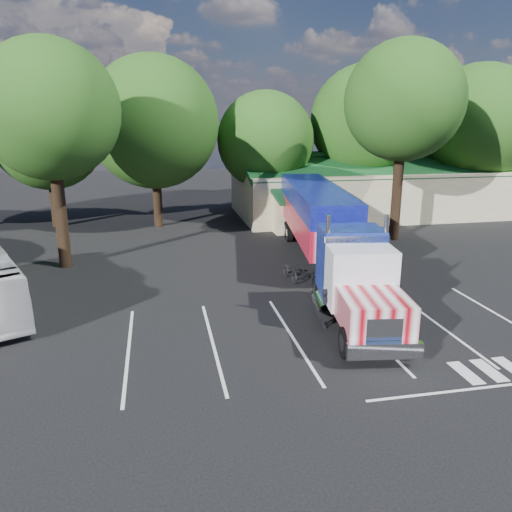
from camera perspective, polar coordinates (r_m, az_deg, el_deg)
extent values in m
plane|color=black|center=(25.73, 0.63, -3.66)|extent=(120.00, 120.00, 0.00)
cube|color=beige|center=(46.33, 13.18, 7.22)|extent=(24.00, 11.00, 4.00)
cube|color=#154921|center=(43.88, 14.68, 9.96)|extent=(24.20, 6.25, 2.10)
cube|color=#154921|center=(48.23, 12.19, 10.60)|extent=(24.20, 6.25, 2.10)
cube|color=beige|center=(38.36, 5.64, 4.94)|extent=(5.00, 2.50, 2.80)
cube|color=#154921|center=(36.88, 6.28, 6.85)|extent=(5.40, 3.19, 0.80)
cylinder|color=black|center=(42.80, -22.01, 5.81)|extent=(0.70, 0.70, 4.00)
sphere|color=#1F4C15|center=(42.32, -22.74, 12.68)|extent=(8.40, 8.40, 8.40)
cylinder|color=black|center=(40.44, -11.19, 6.35)|extent=(0.70, 0.70, 4.30)
sphere|color=#1F4C15|center=(39.94, -11.65, 14.73)|extent=(10.00, 10.00, 10.00)
cylinder|color=black|center=(42.75, 1.04, 6.67)|extent=(0.70, 0.70, 3.60)
sphere|color=#1F4C15|center=(42.26, 1.08, 13.11)|extent=(8.00, 8.00, 8.00)
cylinder|color=black|center=(45.90, 12.05, 7.53)|extent=(0.70, 0.70, 4.50)
sphere|color=#1F4C15|center=(45.46, 12.48, 14.84)|extent=(9.60, 9.60, 9.60)
cylinder|color=black|center=(49.72, 23.32, 6.86)|extent=(0.70, 0.70, 3.90)
sphere|color=#1F4C15|center=(49.29, 24.07, 13.57)|extent=(10.40, 10.40, 10.40)
cylinder|color=black|center=(30.74, -21.41, 4.26)|extent=(0.70, 0.70, 6.00)
sphere|color=#1F4C15|center=(30.23, -22.55, 15.17)|extent=(7.60, 7.60, 7.60)
cylinder|color=black|center=(36.61, 15.79, 6.84)|extent=(0.70, 0.70, 6.50)
sphere|color=#1F4C15|center=(36.24, 16.55, 16.64)|extent=(8.00, 8.00, 8.00)
cube|color=black|center=(21.64, 11.39, -5.56)|extent=(2.12, 7.55, 0.27)
cube|color=white|center=(18.16, 14.49, -10.43)|extent=(2.68, 0.64, 0.59)
cube|color=white|center=(18.08, 14.42, -8.31)|extent=(1.29, 0.31, 0.96)
cube|color=silver|center=(19.08, 13.39, -6.24)|extent=(2.80, 2.89, 1.23)
cube|color=silver|center=(20.79, 11.88, -2.42)|extent=(2.89, 2.07, 2.46)
cube|color=black|center=(19.99, 12.46, -1.59)|extent=(2.44, 0.43, 1.07)
cube|color=white|center=(21.26, 11.47, 1.90)|extent=(2.76, 0.50, 0.27)
cube|color=navy|center=(22.50, 10.68, -0.39)|extent=(2.95, 2.49, 2.88)
cylinder|color=white|center=(21.24, 8.11, -0.19)|extent=(0.22, 0.22, 3.63)
cylinder|color=white|center=(21.84, 14.44, -0.09)|extent=(0.22, 0.22, 3.63)
cylinder|color=white|center=(21.43, 7.56, -5.60)|extent=(0.94, 1.79, 0.70)
cylinder|color=white|center=(22.13, 14.95, -5.31)|extent=(0.94, 1.79, 0.70)
cube|color=white|center=(31.37, 6.73, 4.14)|extent=(4.70, 13.92, 1.60)
cube|color=#090B5E|center=(31.11, 6.82, 6.74)|extent=(4.70, 13.92, 1.28)
cube|color=black|center=(35.98, 5.47, 3.42)|extent=(1.80, 3.88, 0.37)
cube|color=black|center=(26.12, 7.11, -1.75)|extent=(0.15, 0.15, 1.49)
cube|color=black|center=(26.43, 10.31, -1.69)|extent=(0.15, 0.15, 1.49)
cube|color=white|center=(38.45, 4.92, 3.58)|extent=(2.55, 0.49, 0.13)
cylinder|color=black|center=(18.70, 10.31, -9.73)|extent=(0.54, 1.22, 1.17)
cylinder|color=black|center=(19.33, 16.88, -9.31)|extent=(0.54, 1.22, 1.17)
cylinder|color=black|center=(23.13, 7.56, -4.53)|extent=(0.54, 1.22, 1.17)
cylinder|color=black|center=(23.64, 12.93, -4.35)|extent=(0.54, 1.22, 1.17)
cylinder|color=black|center=(24.22, 7.06, -3.57)|extent=(0.54, 1.22, 1.17)
cylinder|color=black|center=(24.70, 12.20, -3.43)|extent=(0.54, 1.22, 1.17)
cylinder|color=black|center=(35.08, 3.85, 2.60)|extent=(0.54, 1.22, 1.17)
cylinder|color=black|center=(35.42, 7.46, 2.63)|extent=(0.54, 1.22, 1.17)
cylinder|color=black|center=(36.32, 3.61, 3.06)|extent=(0.54, 1.22, 1.17)
cylinder|color=black|center=(36.64, 7.10, 3.08)|extent=(0.54, 1.22, 1.17)
imported|color=black|center=(21.04, 7.94, -5.90)|extent=(0.48, 0.66, 1.68)
imported|color=black|center=(26.89, 3.94, -1.70)|extent=(0.87, 1.97, 1.01)
imported|color=#9B9EA2|center=(39.81, 3.52, 4.49)|extent=(5.02, 3.75, 1.58)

